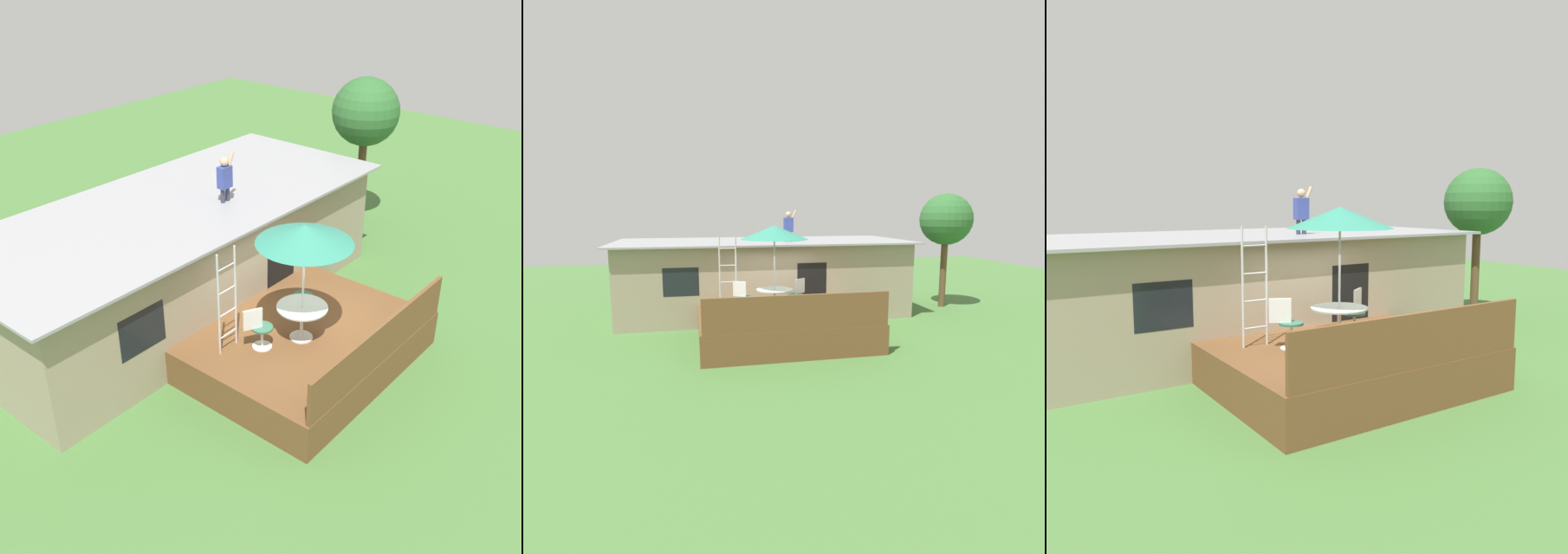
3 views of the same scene
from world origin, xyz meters
TOP-DOWN VIEW (x-y plane):
  - ground_plane at (0.00, 0.00)m, footprint 40.00×40.00m
  - house at (-0.00, 3.60)m, footprint 10.50×4.50m
  - deck at (0.00, 0.00)m, footprint 4.84×3.85m
  - deck_railing at (0.00, -1.87)m, footprint 4.74×0.08m
  - patio_table at (-0.29, -0.19)m, footprint 1.04×1.04m
  - patio_umbrella at (-0.29, -0.19)m, footprint 1.90×1.90m
  - step_ladder at (-1.52, 0.70)m, footprint 0.52×0.04m
  - person_figure at (0.80, 2.83)m, footprint 0.47×0.20m
  - patio_chair_left at (-1.11, 0.26)m, footprint 0.58×0.44m
  - patio_chair_right at (0.51, 0.36)m, footprint 0.56×0.46m
  - backyard_tree at (7.06, 3.02)m, footprint 1.97×1.97m

SIDE VIEW (x-z plane):
  - ground_plane at x=0.00m, z-range 0.00..0.00m
  - deck at x=0.00m, z-range 0.00..0.80m
  - deck_railing at x=0.00m, z-range 0.80..1.70m
  - patio_chair_left at x=-1.11m, z-range 0.80..1.72m
  - patio_chair_right at x=0.51m, z-range 0.80..1.72m
  - house at x=0.00m, z-range 0.01..2.68m
  - patio_table at x=-0.29m, z-range 1.01..1.76m
  - step_ladder at x=-1.52m, z-range 0.80..3.00m
  - patio_umbrella at x=-0.29m, z-range 1.88..4.42m
  - person_figure at x=0.80m, z-range 2.73..3.84m
  - backyard_tree at x=7.06m, z-range 1.18..5.59m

